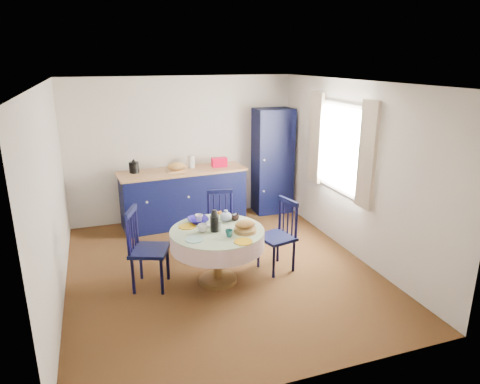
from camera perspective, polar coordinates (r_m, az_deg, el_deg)
The scene contains 17 objects.
floor at distance 5.97m, azimuth -2.59°, elevation -10.34°, with size 4.50×4.50×0.00m, color black.
ceiling at distance 5.29m, azimuth -2.97°, elevation 14.37°, with size 4.50×4.50×0.00m, color white.
wall_back at distance 7.63m, azimuth -7.56°, elevation 5.70°, with size 4.00×0.02×2.50m, color silver.
wall_left at distance 5.33m, azimuth -23.87°, elevation -0.79°, with size 0.02×4.50×2.50m, color silver.
wall_right at distance 6.34m, azimuth 14.88°, elevation 2.86°, with size 0.02×4.50×2.50m, color silver.
window at distance 6.50m, azimuth 13.27°, elevation 5.81°, with size 0.10×1.74×1.45m.
kitchen_counter at distance 7.47m, azimuth -7.54°, elevation -0.56°, with size 2.20×0.82×1.20m.
pantry_cabinet at distance 7.92m, azimuth 4.35°, elevation 4.11°, with size 0.68×0.50×1.93m.
dining_table at distance 5.44m, azimuth -2.95°, elevation -6.22°, with size 1.19×1.19×1.00m.
chair_left at distance 5.47m, azimuth -12.45°, elevation -7.34°, with size 0.58×0.59×1.04m.
chair_far at distance 6.30m, azimuth -2.56°, elevation -4.05°, with size 0.49×0.48×0.94m.
chair_right at distance 5.83m, azimuth 5.21°, elevation -5.73°, with size 0.51×0.52×0.98m.
mug_a at distance 5.33m, azimuth -5.01°, elevation -4.81°, with size 0.12×0.12×0.10m, color silver.
mug_b at distance 5.18m, azimuth -1.46°, elevation -5.52°, with size 0.09×0.09×0.09m, color #266E6E.
mug_c at distance 5.68m, azimuth -0.67°, elevation -3.39°, with size 0.11×0.11×0.09m, color black.
mug_d at distance 5.65m, azimuth -5.50°, elevation -3.50°, with size 0.11×0.11×0.10m, color silver.
cobalt_bowl at distance 5.63m, azimuth -5.59°, elevation -3.79°, with size 0.27×0.27×0.07m, color navy.
Camera 1 is at (-1.47, -5.08, 2.78)m, focal length 32.00 mm.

